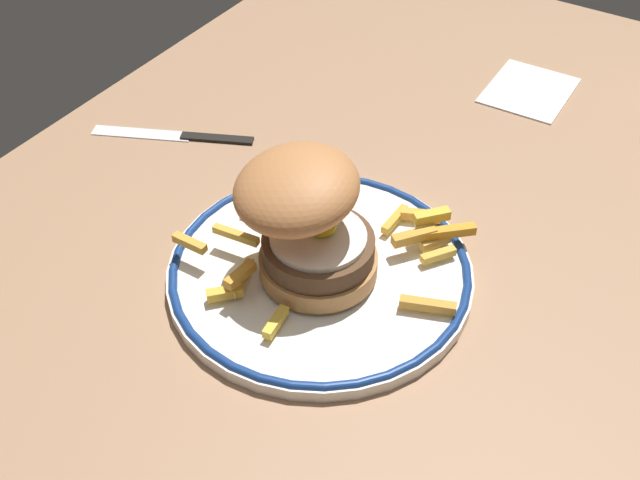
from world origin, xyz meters
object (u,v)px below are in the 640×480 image
object	(u,v)px
burger	(306,218)
knife	(185,135)
napkin	(529,90)
dinner_plate	(320,271)

from	to	relation	value
burger	knife	distance (cm)	26.51
burger	knife	bearing A→B (deg)	64.31
burger	napkin	size ratio (longest dim) A/B	1.35
burger	napkin	xyz separation A→B (cm)	(40.06, -5.28, -6.94)
burger	knife	size ratio (longest dim) A/B	0.88
dinner_plate	napkin	size ratio (longest dim) A/B	2.47
dinner_plate	knife	size ratio (longest dim) A/B	1.60
burger	napkin	bearing A→B (deg)	-7.51
dinner_plate	napkin	bearing A→B (deg)	-6.34
burger	knife	xyz separation A→B (cm)	(11.10, 23.07, -6.89)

